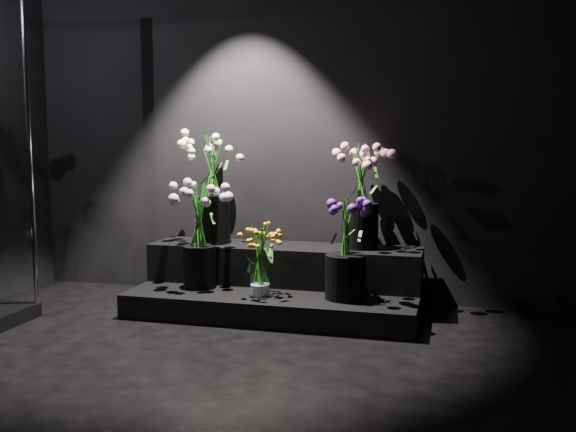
% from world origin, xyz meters
% --- Properties ---
extents(floor, '(4.00, 4.00, 0.00)m').
position_xyz_m(floor, '(0.00, 0.00, 0.00)').
color(floor, black).
rests_on(floor, ground).
extents(wall_back, '(4.00, 0.00, 4.00)m').
position_xyz_m(wall_back, '(0.00, 2.00, 1.40)').
color(wall_back, black).
rests_on(wall_back, floor).
extents(display_riser, '(1.90, 0.84, 0.42)m').
position_xyz_m(display_riser, '(0.04, 1.62, 0.17)').
color(display_riser, black).
rests_on(display_riser, floor).
extents(bouquet_orange_bells, '(0.28, 0.28, 0.46)m').
position_xyz_m(bouquet_orange_bells, '(-0.01, 1.33, 0.40)').
color(bouquet_orange_bells, white).
rests_on(bouquet_orange_bells, display_riser).
extents(bouquet_lilac, '(0.41, 0.41, 0.70)m').
position_xyz_m(bouquet_lilac, '(-0.47, 1.45, 0.56)').
color(bouquet_lilac, black).
rests_on(bouquet_lilac, display_riser).
extents(bouquet_purple, '(0.35, 0.35, 0.66)m').
position_xyz_m(bouquet_purple, '(0.53, 1.39, 0.52)').
color(bouquet_purple, black).
rests_on(bouquet_purple, display_riser).
extents(bouquet_cream_roses, '(0.42, 0.42, 0.76)m').
position_xyz_m(bouquet_cream_roses, '(-0.48, 1.72, 0.86)').
color(bouquet_cream_roses, black).
rests_on(bouquet_cream_roses, display_riser).
extents(bouquet_pink_roses, '(0.47, 0.47, 0.70)m').
position_xyz_m(bouquet_pink_roses, '(0.57, 1.77, 0.83)').
color(bouquet_pink_roses, black).
rests_on(bouquet_pink_roses, display_riser).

